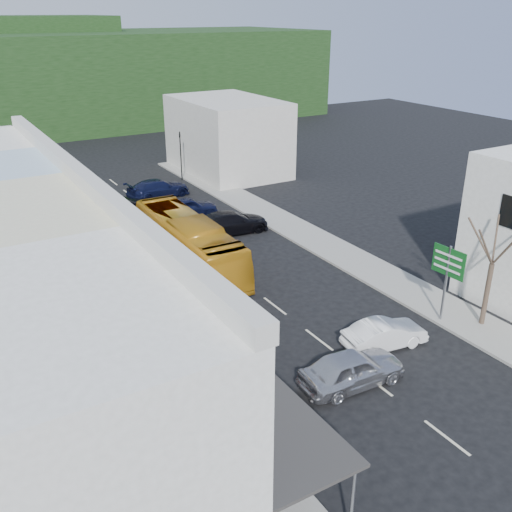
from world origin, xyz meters
The scene contains 18 objects.
ground centered at (0.00, 0.00, 0.00)m, with size 120.00×120.00×0.00m, color black.
sidewalk_left centered at (-7.50, 10.00, 0.07)m, with size 3.00×52.00×0.15m, color gray.
sidewalk_right centered at (7.50, 10.00, 0.07)m, with size 3.00×52.00×0.15m, color gray.
shopfront_row centered at (-12.49, 5.00, 4.00)m, with size 8.25×30.00×8.00m.
distant_block_right centered at (11.00, 30.00, 3.50)m, with size 8.00×12.00×7.00m, color #B7B2A8.
hillside centered at (-1.45, 65.09, 6.73)m, with size 80.00×26.00×14.00m.
bus centered at (-1.86, 10.97, 1.55)m, with size 2.50×11.60×3.10m, color orange.
car_silver centered at (-0.99, -3.59, 0.70)m, with size 1.80×4.40×1.40m, color #B8B8BD.
car_white centered at (2.27, -2.04, 0.70)m, with size 1.80×4.40×1.40m, color silver.
car_red centered at (-4.65, 1.21, 0.70)m, with size 1.90×4.60×1.40m, color maroon.
car_black_near centered at (3.19, 14.87, 0.70)m, with size 1.84×4.50×1.40m, color black.
car_navy_mid centered at (2.00, 19.62, 0.70)m, with size 1.80×4.40×1.40m, color black.
car_black_far centered at (-2.38, 21.84, 0.70)m, with size 1.80×4.40×1.40m, color black.
car_navy_far centered at (1.87, 25.41, 0.70)m, with size 1.84×4.50×1.40m, color black.
pedestrian_left centered at (-7.11, 0.20, 1.00)m, with size 0.60×0.40×1.70m, color black.
direction_sign centered at (6.40, -1.74, 2.09)m, with size 0.34×1.89×4.19m, color #12511C, non-canonical shape.
street_tree centered at (7.88, -3.09, 3.41)m, with size 2.82×2.82×6.82m, color #3C2F25, non-canonical shape.
traffic_signal centered at (5.80, 29.44, 2.26)m, with size 0.75×1.01×4.53m, color black, non-canonical shape.
Camera 1 is at (-14.73, -18.86, 14.70)m, focal length 40.00 mm.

